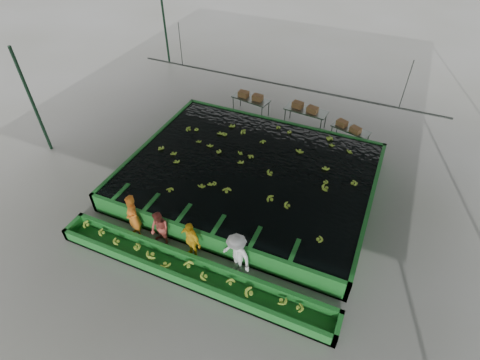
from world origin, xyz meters
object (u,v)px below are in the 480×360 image
at_px(worker_c, 191,240).
at_px(packing_table_left, 251,106).
at_px(packing_table_mid, 305,118).
at_px(box_stack_right, 348,129).
at_px(worker_a, 133,217).
at_px(box_stack_mid, 305,110).
at_px(sorting_trough, 191,271).
at_px(box_stack_left, 250,98).
at_px(worker_b, 160,229).
at_px(worker_d, 237,255).
at_px(flotation_tank, 249,175).
at_px(packing_table_right, 349,136).

bearing_deg(worker_c, packing_table_left, 120.94).
distance_m(packing_table_mid, box_stack_right, 2.38).
bearing_deg(worker_a, box_stack_mid, 94.60).
bearing_deg(sorting_trough, box_stack_left, 101.75).
xyz_separation_m(worker_b, packing_table_mid, (2.52, 9.57, -0.28)).
height_order(packing_table_left, box_stack_left, box_stack_left).
bearing_deg(packing_table_left, worker_c, -79.69).
bearing_deg(packing_table_left, packing_table_mid, -1.01).
distance_m(worker_d, box_stack_left, 10.23).
bearing_deg(packing_table_left, flotation_tank, -68.10).
bearing_deg(box_stack_right, flotation_tank, -124.27).
distance_m(worker_c, box_stack_left, 9.78).
bearing_deg(sorting_trough, box_stack_mid, 85.48).
bearing_deg(packing_table_right, box_stack_mid, 167.55).
distance_m(worker_a, packing_table_mid, 10.24).
height_order(flotation_tank, sorting_trough, flotation_tank).
bearing_deg(worker_b, worker_a, -160.51).
bearing_deg(packing_table_right, sorting_trough, -108.47).
relative_size(worker_a, box_stack_mid, 1.40).
height_order(sorting_trough, worker_b, worker_b).
bearing_deg(box_stack_left, worker_d, -70.05).
xyz_separation_m(worker_b, packing_table_left, (-0.51, 9.62, -0.31)).
bearing_deg(sorting_trough, packing_table_left, 101.60).
xyz_separation_m(packing_table_right, box_stack_right, (-0.12, -0.08, 0.41)).
xyz_separation_m(worker_b, box_stack_mid, (2.45, 9.55, 0.21)).
relative_size(flotation_tank, packing_table_mid, 4.67).
xyz_separation_m(packing_table_left, packing_table_right, (5.41, -0.62, -0.05)).
xyz_separation_m(flotation_tank, box_stack_mid, (0.82, 5.25, 0.52)).
distance_m(worker_d, box_stack_mid, 9.56).
bearing_deg(packing_table_right, worker_c, -112.13).
relative_size(worker_c, box_stack_mid, 1.20).
bearing_deg(sorting_trough, worker_c, 115.88).
height_order(worker_d, box_stack_mid, worker_d).
relative_size(worker_a, box_stack_left, 1.39).
bearing_deg(flotation_tank, packing_table_mid, 80.43).
bearing_deg(worker_a, sorting_trough, 8.63).
bearing_deg(worker_b, worker_d, 19.49).
distance_m(worker_d, packing_table_mid, 9.59).
bearing_deg(worker_d, worker_c, -159.32).
height_order(worker_b, packing_table_mid, worker_b).
xyz_separation_m(worker_d, box_stack_right, (1.83, 8.93, -0.07)).
distance_m(worker_a, packing_table_right, 10.84).
xyz_separation_m(worker_b, worker_c, (1.24, 0.00, 0.04)).
relative_size(worker_d, packing_table_mid, 0.83).
relative_size(worker_b, packing_table_right, 0.85).
relative_size(worker_b, worker_c, 0.95).
height_order(worker_b, packing_table_left, worker_b).
relative_size(flotation_tank, packing_table_right, 5.53).
bearing_deg(worker_b, packing_table_left, 112.53).
relative_size(sorting_trough, packing_table_left, 4.96).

